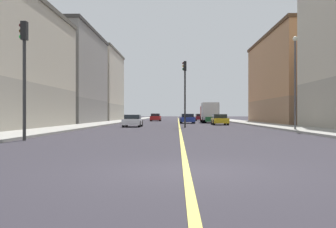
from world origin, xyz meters
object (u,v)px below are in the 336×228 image
Objects in this scene: building_right_distant at (93,86)px; traffic_light_median_far at (185,85)px; building_left_mid at (298,80)px; car_teal at (155,117)px; car_green at (211,118)px; traffic_light_right_near at (24,63)px; car_yellow at (220,120)px; car_blue at (187,119)px; box_truck at (209,112)px; street_lamp_left_near at (295,73)px; car_red at (156,118)px; building_right_midblock at (63,77)px; car_white at (133,121)px; car_maroon at (200,117)px.

traffic_light_median_far is at bearing -65.53° from building_right_distant.
car_teal is at bearing 128.87° from building_left_mid.
car_green is (-11.60, 2.69, -5.29)m from building_left_mid.
traffic_light_right_near is 19.77m from traffic_light_median_far.
car_teal is (-9.47, 32.67, 0.05)m from car_yellow.
box_truck is (3.34, 3.86, 0.92)m from car_blue.
street_lamp_left_near is 1.76× the size of car_red.
street_lamp_left_near is 1.76× the size of car_green.
building_right_midblock is 18.22m from car_blue.
car_teal is at bearing 106.16° from car_yellow.
car_white is at bearing 159.19° from traffic_light_median_far.
box_truck is at bearing 78.99° from traffic_light_median_far.
building_left_mid is 41.71m from traffic_light_right_near.
building_right_distant is 2.41× the size of box_truck.
car_green is at bearing 98.88° from street_lamp_left_near.
street_lamp_left_near reaches higher than car_green.
car_teal is 1.13× the size of car_red.
building_right_distant reaches higher than car_blue.
building_left_mid is 5.96× the size of car_maroon.
traffic_light_right_near is at bearing -76.29° from building_right_midblock.
traffic_light_right_near is at bearing -146.71° from street_lamp_left_near.
building_right_distant is at bearing 147.75° from building_left_mid.
building_right_midblock is 28.83m from car_maroon.
building_left_mid is 4.11× the size of traffic_light_right_near.
car_white is (-5.16, 1.96, -3.44)m from traffic_light_median_far.
car_maroon is at bearing 81.73° from car_blue.
car_green is 16.73m from car_red.
car_red is at bearing -15.71° from building_right_distant.
building_right_distant is (-32.28, 20.36, 0.65)m from building_left_mid.
box_truck is (-0.05, 1.68, 0.91)m from car_green.
traffic_light_right_near is 51.39m from car_red.
car_teal is at bearing 113.13° from box_truck.
building_right_distant is 13.82m from car_red.
car_blue is (-7.48, 24.00, -3.74)m from street_lamp_left_near.
box_truck is at bearing -66.87° from car_teal.
car_blue is 5.19m from box_truck.
traffic_light_right_near is (8.49, -54.55, -2.85)m from building_right_distant.
building_left_mid is 33.58m from car_teal.
car_green is 0.88× the size of car_teal.
traffic_light_median_far is at bearing -134.04° from building_left_mid.
building_left_mid is 13.19m from box_truck.
car_yellow is at bearing 37.89° from car_white.
car_red is (-12.78, 40.49, -3.75)m from street_lamp_left_near.
box_truck is (9.16, 18.59, 0.97)m from car_white.
building_right_distant is 4.48× the size of car_maroon.
building_right_midblock is 22.97m from car_yellow.
traffic_light_median_far is at bearing -20.81° from car_white.
box_truck is at bearing 91.77° from car_green.
building_right_midblock is at bearing -114.48° from car_teal.
building_right_distant reaches higher than car_green.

